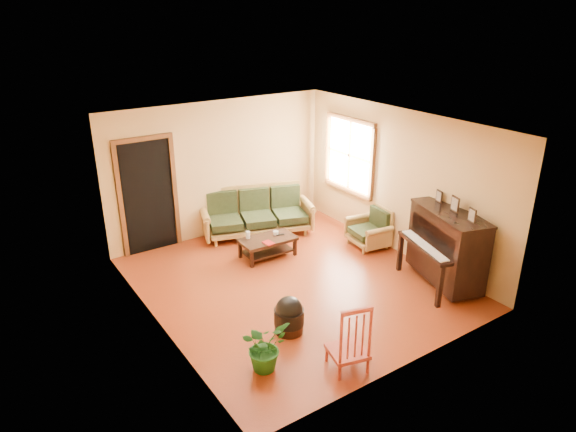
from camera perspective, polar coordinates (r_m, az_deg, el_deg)
floor at (r=8.45m, az=0.64°, el=-7.37°), size 5.00×5.00×0.00m
doorway at (r=9.49m, az=-15.26°, el=2.03°), size 1.08×0.16×2.05m
window at (r=10.09m, az=6.87°, el=6.72°), size 0.12×1.36×1.46m
sofa at (r=10.00m, az=-3.41°, el=0.37°), size 2.30×1.51×0.91m
coffee_table at (r=9.21m, az=-2.28°, el=-3.49°), size 1.01×0.57×0.36m
armchair at (r=9.63m, az=8.91°, el=-1.28°), size 0.81×0.84×0.75m
piano at (r=8.53m, az=17.20°, el=-3.45°), size 1.22×1.60×1.25m
footstool at (r=7.19m, az=0.11°, el=-11.38°), size 0.44×0.44×0.40m
red_chair at (r=6.45m, az=6.71°, el=-12.99°), size 0.55×0.58×0.95m
leaning_frame at (r=10.89m, az=0.43°, el=1.38°), size 0.45×0.17×0.59m
ceramic_crock at (r=10.98m, az=2.28°, el=0.57°), size 0.25×0.25×0.24m
potted_plant at (r=6.50m, az=-2.63°, el=-14.27°), size 0.69×0.64×0.64m
book at (r=8.89m, az=-2.58°, el=-3.15°), size 0.17×0.21×0.02m
candle at (r=9.12m, az=-4.47°, el=-2.11°), size 0.09×0.09×0.13m
glass_jar at (r=9.25m, az=-1.37°, el=-1.89°), size 0.13×0.13×0.07m
remote at (r=9.25m, az=-0.90°, el=-2.07°), size 0.16×0.09×0.02m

